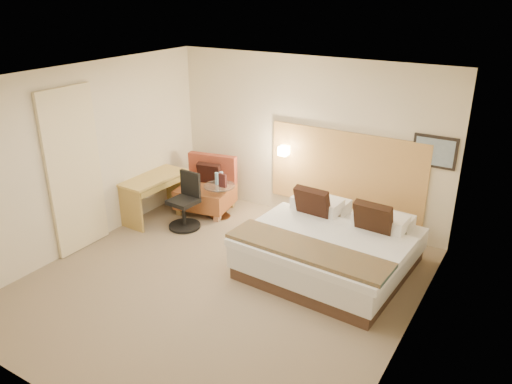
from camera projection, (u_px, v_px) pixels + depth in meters
The scene contains 20 objects.
floor at pixel (221, 283), 6.69m from camera, with size 4.80×5.00×0.02m, color #7F6D56.
ceiling at pixel (215, 79), 5.65m from camera, with size 4.80×5.00×0.02m, color white.
wall_back at pixel (307, 140), 8.15m from camera, with size 4.80×0.02×2.70m, color beige.
wall_front at pixel (45, 286), 4.19m from camera, with size 4.80×0.02×2.70m, color beige.
wall_left at pixel (85, 157), 7.33m from camera, with size 0.02×5.00×2.70m, color beige.
wall_right at pixel (414, 237), 5.01m from camera, with size 0.02×5.00×2.70m, color beige.
headboard_panel at pixel (345, 171), 7.94m from camera, with size 2.60×0.04×1.30m, color tan.
art_frame at pixel (435, 152), 7.10m from camera, with size 0.62×0.03×0.47m, color black.
art_canvas at pixel (434, 152), 7.08m from camera, with size 0.54×0.01×0.39m, color slate.
lamp_arm at pixel (286, 150), 8.33m from camera, with size 0.02×0.02×0.12m, color silver.
lamp_shade at pixel (284, 151), 8.28m from camera, with size 0.15×0.15×0.15m, color #FDEBC5.
curtain at pixel (74, 171), 7.16m from camera, with size 0.06×0.90×2.42m, color beige.
bottle_a at pixel (217, 179), 8.36m from camera, with size 0.06×0.06×0.21m, color #86B5D0.
bottle_b at pixel (221, 178), 8.40m from camera, with size 0.06×0.06×0.21m, color #93B3E3.
menu_folder at pixel (223, 180), 8.25m from camera, with size 0.14×0.05×0.23m, color #3A1818.
bed at pixel (331, 247), 6.90m from camera, with size 2.22×2.17×1.04m.
lounge_chair at pixel (207, 189), 8.75m from camera, with size 1.02×0.93×0.94m.
side_table at pixel (220, 200), 8.45m from camera, with size 0.55×0.55×0.59m.
desk at pixel (155, 186), 8.36m from camera, with size 0.59×1.21×0.74m.
desk_chair at pixel (186, 206), 8.11m from camera, with size 0.55×0.55×0.92m.
Camera 1 is at (3.37, -4.63, 3.69)m, focal length 35.00 mm.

